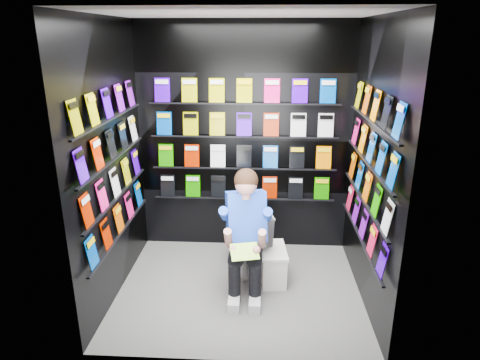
{
  "coord_description": "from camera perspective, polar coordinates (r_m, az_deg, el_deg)",
  "views": [
    {
      "loc": [
        0.21,
        -3.72,
        2.43
      ],
      "look_at": [
        -0.0,
        0.15,
        1.11
      ],
      "focal_mm": 32.0,
      "sensor_mm": 36.0,
      "label": 1
    }
  ],
  "objects": [
    {
      "name": "toilet",
      "position": [
        4.65,
        1.01,
        -7.57
      ],
      "size": [
        0.58,
        0.82,
        0.73
      ],
      "primitive_type": "imported",
      "rotation": [
        0.0,
        0.0,
        3.37
      ],
      "color": "silver",
      "rests_on": "floor"
    },
    {
      "name": "wall_back",
      "position": [
        4.86,
        0.57,
        5.31
      ],
      "size": [
        2.4,
        0.04,
        2.6
      ],
      "primitive_type": "cube",
      "color": "black",
      "rests_on": "floor"
    },
    {
      "name": "wall_left",
      "position": [
        4.14,
        -16.94,
        2.07
      ],
      "size": [
        0.04,
        2.0,
        2.6
      ],
      "primitive_type": "cube",
      "color": "black",
      "rests_on": "floor"
    },
    {
      "name": "longbox_lid",
      "position": [
        4.44,
        4.44,
        -9.33
      ],
      "size": [
        0.3,
        0.48,
        0.03
      ],
      "primitive_type": "cube",
      "rotation": [
        0.0,
        0.0,
        0.09
      ],
      "color": "silver",
      "rests_on": "longbox"
    },
    {
      "name": "longbox",
      "position": [
        4.53,
        4.38,
        -11.33
      ],
      "size": [
        0.28,
        0.46,
        0.33
      ],
      "primitive_type": "cube",
      "rotation": [
        0.0,
        0.0,
        0.09
      ],
      "color": "silver",
      "rests_on": "floor"
    },
    {
      "name": "ceiling",
      "position": [
        3.73,
        -0.11,
        21.37
      ],
      "size": [
        2.4,
        2.4,
        0.0
      ],
      "primitive_type": "plane",
      "color": "white",
      "rests_on": "floor"
    },
    {
      "name": "comics_right",
      "position": [
        4.0,
        16.87,
        1.61
      ],
      "size": [
        0.06,
        1.7,
        1.37
      ],
      "primitive_type": null,
      "color": "#E91376",
      "rests_on": "wall_right"
    },
    {
      "name": "held_comic",
      "position": [
        3.91,
        0.61,
        -9.52
      ],
      "size": [
        0.28,
        0.2,
        0.11
      ],
      "primitive_type": "cube",
      "rotation": [
        -0.96,
        0.0,
        0.22
      ],
      "color": "green",
      "rests_on": "reader"
    },
    {
      "name": "comics_back",
      "position": [
        4.83,
        0.55,
        5.29
      ],
      "size": [
        2.1,
        0.06,
        1.37
      ],
      "primitive_type": null,
      "color": "#E91376",
      "rests_on": "wall_back"
    },
    {
      "name": "wall_right",
      "position": [
        4.01,
        17.28,
        1.53
      ],
      "size": [
        0.04,
        2.0,
        2.6
      ],
      "primitive_type": "cube",
      "color": "black",
      "rests_on": "floor"
    },
    {
      "name": "floor",
      "position": [
        4.45,
        -0.09,
        -14.34
      ],
      "size": [
        2.4,
        2.4,
        0.0
      ],
      "primitive_type": "plane",
      "color": "slate",
      "rests_on": "ground"
    },
    {
      "name": "reader",
      "position": [
        4.14,
        0.84,
        -5.02
      ],
      "size": [
        0.66,
        0.83,
        1.36
      ],
      "primitive_type": null,
      "rotation": [
        0.0,
        0.0,
        0.22
      ],
      "color": "blue",
      "rests_on": "toilet"
    },
    {
      "name": "comics_left",
      "position": [
        4.13,
        -16.56,
        2.13
      ],
      "size": [
        0.06,
        1.7,
        1.37
      ],
      "primitive_type": null,
      "color": "#E91376",
      "rests_on": "wall_left"
    },
    {
      "name": "wall_front",
      "position": [
        2.95,
        -1.2,
        -3.76
      ],
      "size": [
        2.4,
        0.04,
        2.6
      ],
      "primitive_type": "cube",
      "color": "black",
      "rests_on": "floor"
    }
  ]
}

